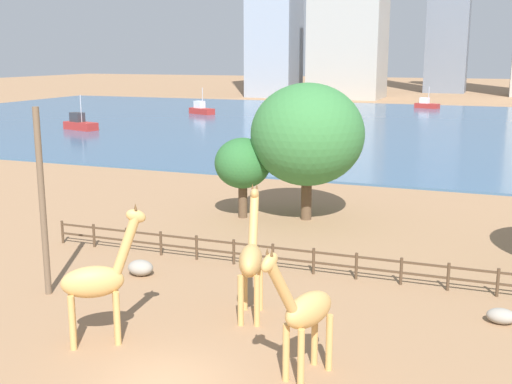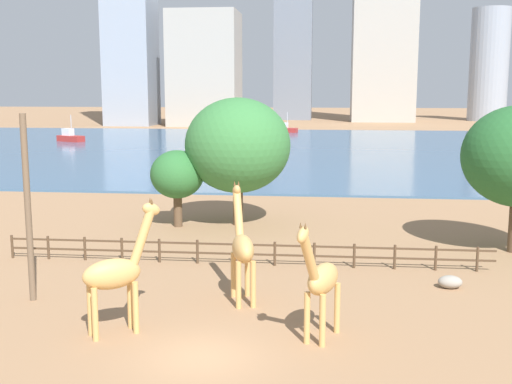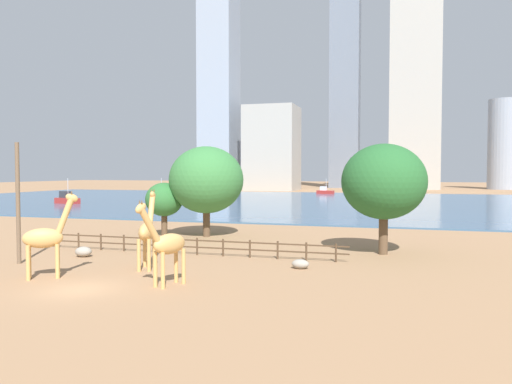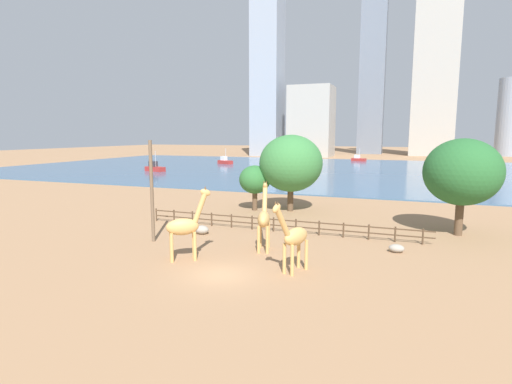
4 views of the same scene
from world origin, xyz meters
name	(u,v)px [view 4 (image 4 of 4)]	position (x,y,z in m)	size (l,w,h in m)	color
ground_plane	(360,170)	(0.00, 80.00, 0.00)	(400.00, 400.00, 0.00)	#9E7551
harbor_water	(358,171)	(0.00, 77.00, 0.10)	(180.00, 86.00, 0.20)	#3D6084
giraffe_tall	(185,226)	(-3.64, 1.88, 2.42)	(2.96, 2.37, 5.20)	tan
giraffe_companion	(264,218)	(0.65, 6.22, 2.44)	(1.57, 3.51, 5.15)	tan
giraffe_young	(294,237)	(4.13, 2.05, 2.33)	(1.84, 3.47, 4.86)	tan
utility_pole	(152,192)	(-8.68, 5.29, 4.15)	(0.28, 0.28, 8.30)	brown
boulder_near_fence	(202,230)	(-6.10, 8.86, 0.38)	(1.26, 1.01, 0.76)	gray
boulder_by_pole	(396,248)	(10.20, 9.00, 0.31)	(1.13, 0.82, 0.61)	gray
enclosure_fence	(276,223)	(-0.20, 12.00, 0.76)	(26.12, 0.14, 1.30)	#4C3826
tree_left_large	(462,172)	(15.13, 16.35, 5.53)	(6.39, 6.39, 8.43)	brown
tree_center_broad	(255,180)	(-5.67, 21.03, 3.55)	(3.62, 3.62, 5.22)	brown
tree_right_tall	(291,163)	(-1.68, 22.03, 5.48)	(7.17, 7.17, 8.73)	brown
boat_ferry	(155,168)	(-44.57, 57.40, 1.00)	(5.65, 3.38, 4.79)	#B22D28
boat_sailboat	(358,159)	(-3.77, 111.21, 0.89)	(4.87, 2.96, 4.12)	#B22D28
boat_tug	(225,161)	(-39.18, 84.87, 0.96)	(5.33, 3.83, 4.54)	#B22D28
skyline_tower_needle	(436,47)	(19.91, 160.81, 43.72)	(16.97, 12.81, 87.44)	#ADA89E
skyline_block_central	(374,35)	(-5.20, 169.36, 52.37)	(10.87, 9.21, 104.73)	slate
skyline_tower_glass	(311,122)	(-25.34, 137.18, 13.81)	(16.69, 14.99, 27.62)	#ADA89E
skyline_block_left	(511,118)	(49.73, 167.51, 15.54)	(10.56, 10.56, 31.08)	#939EAD
skyline_block_right	(268,34)	(-43.71, 136.41, 48.48)	(11.41, 12.00, 96.95)	#939EAD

